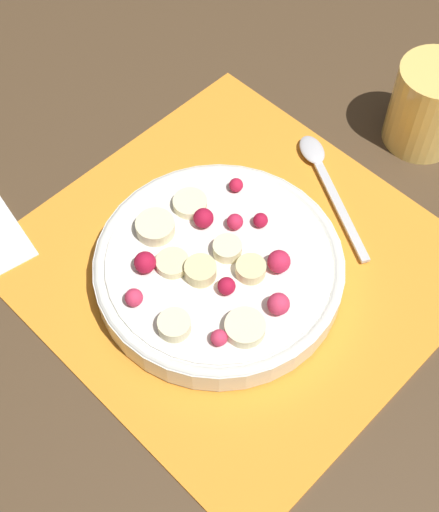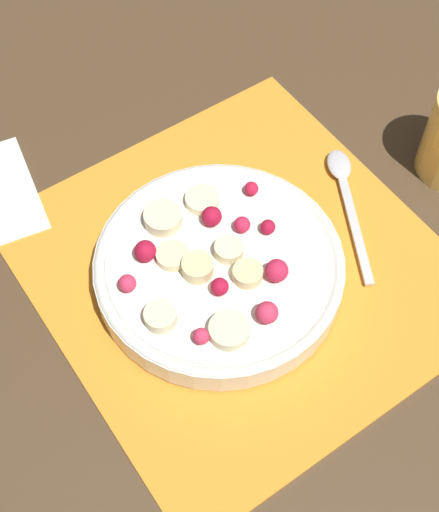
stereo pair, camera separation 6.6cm
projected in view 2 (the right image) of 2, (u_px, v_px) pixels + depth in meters
ground_plane at (239, 268)px, 0.71m from camera, size 3.00×3.00×0.00m
placemat at (239, 266)px, 0.70m from camera, size 0.39×0.37×0.01m
fruit_bowl at (219, 267)px, 0.68m from camera, size 0.24×0.24×0.05m
spoon at (345, 187)px, 0.75m from camera, size 0.16×0.10×0.01m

